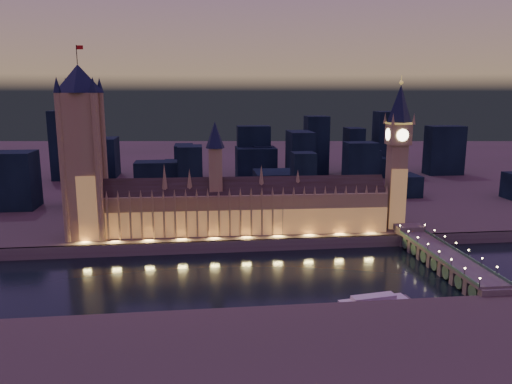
{
  "coord_description": "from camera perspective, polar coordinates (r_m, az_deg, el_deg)",
  "views": [
    {
      "loc": [
        -34.12,
        -279.66,
        106.18
      ],
      "look_at": [
        5.0,
        55.0,
        38.0
      ],
      "focal_mm": 35.0,
      "sensor_mm": 36.0,
      "label": 1
    }
  ],
  "objects": [
    {
      "name": "elizabeth_tower",
      "position": [
        371.85,
        15.91,
        5.24
      ],
      "size": [
        18.0,
        18.0,
        109.12
      ],
      "color": "#9B6F53",
      "rests_on": "north_bank"
    },
    {
      "name": "north_bank",
      "position": [
        806.89,
        -4.2,
        4.13
      ],
      "size": [
        2000.0,
        960.0,
        8.0
      ],
      "primitive_type": "cube",
      "color": "#3C3B2E",
      "rests_on": "ground"
    },
    {
      "name": "palace_of_westminster",
      "position": [
        351.96,
        -1.47,
        -1.67
      ],
      "size": [
        202.0,
        25.39,
        78.0
      ],
      "color": "#9B6F53",
      "rests_on": "north_bank"
    },
    {
      "name": "ground_plane",
      "position": [
        301.08,
        0.27,
        -9.21
      ],
      "size": [
        2000.0,
        2000.0,
        0.0
      ],
      "primitive_type": "plane",
      "color": "black",
      "rests_on": "ground"
    },
    {
      "name": "embankment_wall",
      "position": [
        338.28,
        -0.57,
        -6.14
      ],
      "size": [
        2000.0,
        2.5,
        8.0
      ],
      "primitive_type": "cube",
      "color": "#55444B",
      "rests_on": "ground"
    },
    {
      "name": "river_boat",
      "position": [
        266.28,
        13.27,
        -12.02
      ],
      "size": [
        44.27,
        16.45,
        4.5
      ],
      "color": "#55444B",
      "rests_on": "ground"
    },
    {
      "name": "victoria_tower",
      "position": [
        351.66,
        -19.17,
        5.11
      ],
      "size": [
        31.68,
        31.68,
        127.24
      ],
      "color": "#9B6F53",
      "rests_on": "north_bank"
    },
    {
      "name": "westminster_bridge",
      "position": [
        328.52,
        20.44,
        -7.07
      ],
      "size": [
        19.08,
        113.0,
        15.9
      ],
      "color": "#55444B",
      "rests_on": "ground"
    },
    {
      "name": "city_backdrop",
      "position": [
        536.67,
        0.74,
        3.47
      ],
      "size": [
        484.13,
        215.63,
        77.01
      ],
      "color": "black",
      "rests_on": "north_bank"
    }
  ]
}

